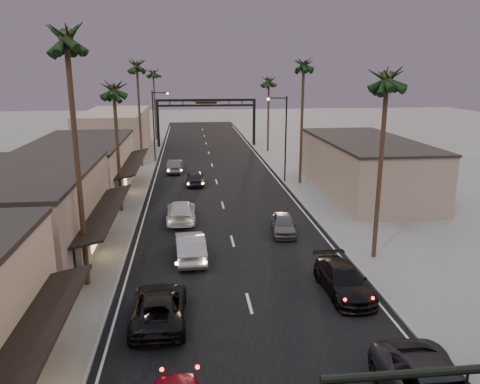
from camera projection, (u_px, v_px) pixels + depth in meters
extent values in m
plane|color=slate|center=(220.00, 196.00, 44.09)|extent=(200.00, 200.00, 0.00)
cube|color=black|center=(217.00, 184.00, 48.90)|extent=(14.00, 120.00, 0.02)
cube|color=slate|center=(132.00, 171.00, 54.60)|extent=(5.00, 92.00, 0.12)
cube|color=slate|center=(292.00, 168.00, 56.63)|extent=(5.00, 92.00, 0.12)
cube|color=gray|center=(24.00, 219.00, 28.55)|extent=(8.00, 14.00, 5.50)
cube|color=tan|center=(81.00, 169.00, 43.99)|extent=(8.00, 16.00, 5.00)
cube|color=gray|center=(116.00, 132.00, 65.98)|extent=(8.00, 20.00, 6.00)
cube|color=gray|center=(365.00, 167.00, 44.96)|extent=(8.00, 18.00, 5.00)
cube|color=black|center=(158.00, 124.00, 71.26)|extent=(0.40, 0.40, 7.00)
cube|color=black|center=(254.00, 123.00, 72.84)|extent=(0.40, 0.40, 7.00)
cube|color=black|center=(206.00, 100.00, 71.14)|extent=(15.20, 0.35, 0.35)
cube|color=black|center=(206.00, 105.00, 71.34)|extent=(15.20, 0.30, 0.30)
cube|color=beige|center=(206.00, 103.00, 71.22)|extent=(4.20, 0.12, 1.00)
cylinder|color=black|center=(286.00, 140.00, 48.53)|extent=(0.16, 0.16, 9.00)
cylinder|color=black|center=(277.00, 98.00, 47.33)|extent=(2.00, 0.12, 0.12)
sphere|color=#FFD899|center=(268.00, 99.00, 47.26)|extent=(0.30, 0.30, 0.30)
cylinder|color=black|center=(154.00, 127.00, 59.49)|extent=(0.16, 0.16, 9.00)
cylinder|color=black|center=(160.00, 93.00, 58.51)|extent=(2.00, 0.12, 0.12)
sphere|color=#FFD899|center=(168.00, 93.00, 58.63)|extent=(0.30, 0.30, 0.30)
cylinder|color=#38281C|center=(78.00, 171.00, 24.22)|extent=(0.28, 0.28, 13.00)
sphere|color=black|center=(65.00, 26.00, 22.42)|extent=(3.20, 3.20, 3.20)
cylinder|color=#38281C|center=(118.00, 153.00, 38.06)|extent=(0.28, 0.28, 10.00)
sphere|color=black|center=(113.00, 83.00, 36.64)|extent=(3.20, 3.20, 3.20)
cylinder|color=#38281C|center=(140.00, 118.00, 56.07)|extent=(0.28, 0.28, 12.00)
sphere|color=black|center=(137.00, 61.00, 54.40)|extent=(3.20, 3.20, 3.20)
cylinder|color=#38281C|center=(380.00, 174.00, 28.24)|extent=(0.28, 0.28, 11.00)
sphere|color=black|center=(388.00, 69.00, 26.69)|extent=(3.20, 3.20, 3.20)
cylinder|color=#38281C|center=(302.00, 127.00, 47.34)|extent=(0.28, 0.28, 12.00)
sphere|color=black|center=(304.00, 59.00, 45.66)|extent=(3.20, 3.20, 3.20)
cylinder|color=#38281C|center=(268.00, 117.00, 66.82)|extent=(0.28, 0.28, 10.00)
sphere|color=black|center=(269.00, 77.00, 65.40)|extent=(3.20, 3.20, 3.20)
cylinder|color=#38281C|center=(155.00, 107.00, 78.35)|extent=(0.28, 0.28, 11.00)
sphere|color=black|center=(153.00, 70.00, 76.80)|extent=(3.20, 3.20, 3.20)
imported|color=black|center=(159.00, 307.00, 22.04)|extent=(2.54, 5.44, 1.51)
imported|color=gray|center=(190.00, 246.00, 29.37)|extent=(2.05, 5.15, 1.67)
imported|color=#BCBCBC|center=(181.00, 211.00, 36.79)|extent=(2.23, 5.47, 1.59)
imported|color=black|center=(195.00, 178.00, 48.30)|extent=(1.78, 4.43, 1.51)
imported|color=#48484C|center=(175.00, 166.00, 54.25)|extent=(1.88, 4.67, 1.51)
imported|color=black|center=(344.00, 280.00, 24.78)|extent=(2.34, 5.33, 1.52)
imported|color=#515056|center=(283.00, 224.00, 33.96)|extent=(2.17, 4.34, 1.42)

